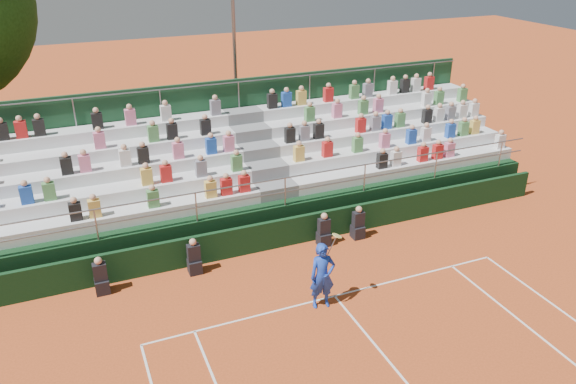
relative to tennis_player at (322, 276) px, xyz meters
name	(u,v)px	position (x,y,z in m)	size (l,w,h in m)	color
ground	(335,296)	(0.54, 0.24, -0.98)	(90.00, 90.00, 0.00)	#BD4C1F
courtside_wall	(291,231)	(0.54, 3.44, -0.48)	(20.00, 0.15, 1.00)	black
line_officials	(251,247)	(-1.04, 2.99, -0.50)	(8.79, 0.40, 1.19)	black
grandstand	(258,179)	(0.55, 6.68, 0.10)	(20.00, 5.20, 4.40)	black
tennis_player	(322,276)	(0.00, 0.00, 0.00)	(0.91, 0.55, 2.22)	#183CB4
floodlight_mast	(235,55)	(1.60, 12.45, 3.58)	(0.60, 0.25, 7.78)	gray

